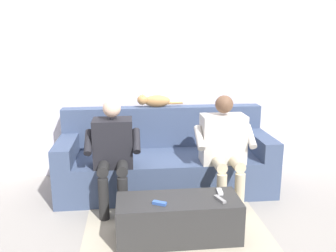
{
  "coord_description": "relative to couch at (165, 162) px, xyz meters",
  "views": [
    {
      "loc": [
        0.38,
        3.64,
        1.68
      ],
      "look_at": [
        0.0,
        0.13,
        0.8
      ],
      "focal_mm": 37.57,
      "sensor_mm": 36.0,
      "label": 1
    }
  ],
  "objects": [
    {
      "name": "back_wall",
      "position": [
        0.0,
        -0.52,
        1.03
      ],
      "size": [
        5.5,
        0.06,
        2.67
      ],
      "primitive_type": "cube",
      "color": "silver",
      "rests_on": "ground"
    },
    {
      "name": "person_right_seated",
      "position": [
        0.57,
        0.41,
        0.31
      ],
      "size": [
        0.54,
        0.53,
        1.1
      ],
      "color": "black",
      "rests_on": "ground"
    },
    {
      "name": "cat_on_backrest",
      "position": [
        0.1,
        -0.28,
        0.66
      ],
      "size": [
        0.54,
        0.13,
        0.15
      ],
      "color": "#B7844C",
      "rests_on": "couch"
    },
    {
      "name": "remote_gray",
      "position": [
        -0.34,
        1.15,
        0.07
      ],
      "size": [
        0.08,
        0.14,
        0.02
      ],
      "primitive_type": "cube",
      "rotation": [
        0.0,
        0.0,
        5.05
      ],
      "color": "gray",
      "rests_on": "coffee_table"
    },
    {
      "name": "couch",
      "position": [
        0.0,
        0.0,
        0.0
      ],
      "size": [
        2.35,
        0.87,
        0.89
      ],
      "color": "#3D4C6B",
      "rests_on": "ground"
    },
    {
      "name": "remote_white",
      "position": [
        -0.38,
        1.0,
        0.07
      ],
      "size": [
        0.05,
        0.12,
        0.02
      ],
      "primitive_type": "cube",
      "rotation": [
        0.0,
        0.0,
        4.63
      ],
      "color": "white",
      "rests_on": "coffee_table"
    },
    {
      "name": "ground_plane",
      "position": [
        0.0,
        0.75,
        -0.31
      ],
      "size": [
        8.0,
        8.0,
        0.0
      ],
      "primitive_type": "plane",
      "color": "gray"
    },
    {
      "name": "coffee_table",
      "position": [
        0.0,
        1.09,
        -0.12
      ],
      "size": [
        1.05,
        0.41,
        0.36
      ],
      "color": "#2D2D2D",
      "rests_on": "ground"
    },
    {
      "name": "floor_rug",
      "position": [
        0.0,
        0.97,
        -0.3
      ],
      "size": [
        1.65,
        1.58,
        0.01
      ],
      "primitive_type": "cube",
      "color": "#B7AD93",
      "rests_on": "ground"
    },
    {
      "name": "remote_blue",
      "position": [
        0.17,
        1.17,
        0.07
      ],
      "size": [
        0.12,
        0.09,
        0.02
      ],
      "primitive_type": "cube",
      "rotation": [
        0.0,
        0.0,
        5.81
      ],
      "color": "#3860B7",
      "rests_on": "coffee_table"
    },
    {
      "name": "person_left_seated",
      "position": [
        -0.57,
        0.41,
        0.33
      ],
      "size": [
        0.6,
        0.54,
        1.12
      ],
      "color": "beige",
      "rests_on": "ground"
    }
  ]
}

